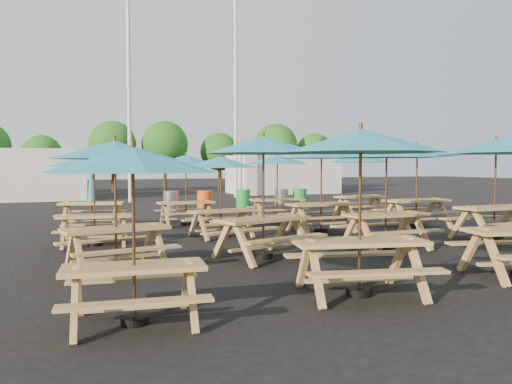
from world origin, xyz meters
name	(u,v)px	position (x,y,z in m)	size (l,w,h in m)	color
ground	(276,235)	(0.00, 0.00, 0.00)	(120.00, 120.00, 0.00)	black
picnic_unit_0	(133,169)	(-4.71, -6.36, 1.85)	(2.25, 2.25, 2.12)	tan
picnic_unit_1	(115,157)	(-4.57, -3.14, 2.05)	(2.65, 2.65, 2.35)	tan
picnic_unit_2	(94,165)	(-4.72, -0.07, 1.90)	(2.38, 2.38, 2.18)	tan
picnic_unit_3	(92,196)	(-4.57, 3.39, 0.97)	(2.18, 2.01, 2.35)	tan
picnic_unit_4	(361,149)	(-1.48, -6.23, 2.12)	(2.81, 2.81, 2.43)	tan
picnic_unit_5	(263,151)	(-1.66, -3.05, 2.18)	(2.99, 2.99, 2.50)	tan
picnic_unit_6	(221,166)	(-1.51, 0.21, 1.88)	(2.36, 2.36, 2.15)	tan
picnic_unit_7	(186,163)	(-1.74, 3.10, 1.96)	(2.17, 2.17, 2.25)	tan
picnic_unit_9	(387,155)	(1.34, -3.02, 2.11)	(2.39, 2.39, 2.43)	tan
picnic_unit_10	(321,157)	(1.45, 0.12, 2.15)	(2.40, 2.40, 2.46)	tan
picnic_unit_11	(277,163)	(1.38, 3.02, 1.99)	(2.50, 2.50, 2.29)	tan
picnic_unit_13	(496,152)	(4.75, -2.90, 2.24)	(2.52, 2.52, 2.57)	tan
picnic_unit_14	(417,154)	(4.68, -0.03, 2.23)	(2.50, 2.50, 2.56)	tan
picnic_unit_15	(360,161)	(4.74, 3.13, 2.06)	(2.44, 2.44, 2.36)	tan
waste_bin_0	(171,203)	(-1.50, 6.47, 0.46)	(0.57, 0.57, 0.92)	gray
waste_bin_1	(205,203)	(-0.26, 6.18, 0.46)	(0.57, 0.57, 0.92)	#EA4D0D
waste_bin_2	(243,201)	(1.47, 6.57, 0.46)	(0.57, 0.57, 0.92)	green
waste_bin_3	(281,200)	(3.13, 6.46, 0.46)	(0.57, 0.57, 0.92)	gray
waste_bin_4	(300,200)	(3.97, 6.45, 0.46)	(0.57, 0.57, 0.92)	green
mast_0	(129,85)	(-2.00, 14.00, 6.00)	(0.20, 0.20, 12.00)	silver
mast_1	(236,97)	(4.50, 16.00, 6.00)	(0.20, 0.20, 12.00)	silver
event_tent_0	(8,175)	(-8.00, 18.00, 1.40)	(8.00, 4.00, 2.80)	silver
event_tent_1	(283,174)	(9.00, 19.00, 1.30)	(7.00, 4.00, 2.60)	silver
tree_2	(42,155)	(-6.39, 23.65, 2.62)	(2.59, 2.59, 3.93)	#382314
tree_3	(113,145)	(-1.75, 24.72, 3.41)	(3.36, 3.36, 5.09)	#382314
tree_4	(165,144)	(1.90, 24.26, 3.46)	(3.41, 3.41, 5.17)	#382314
tree_5	(219,152)	(6.22, 24.67, 2.97)	(2.94, 2.94, 4.45)	#382314
tree_6	(276,146)	(10.23, 22.90, 3.43)	(3.38, 3.38, 5.13)	#382314
tree_7	(315,152)	(13.63, 22.92, 2.99)	(2.95, 2.95, 4.48)	#382314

